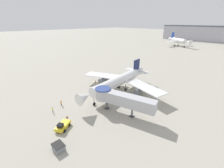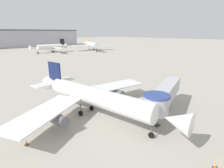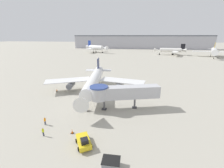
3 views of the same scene
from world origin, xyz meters
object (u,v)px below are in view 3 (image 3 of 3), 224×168
at_px(traffic_cone_apron_front, 85,145).
at_px(background_jet_gold_tail, 214,51).
at_px(pushback_tug_yellow, 84,141).
at_px(ground_crew_marshaller, 43,131).
at_px(jet_bridge, 120,92).
at_px(background_jet_blue_tail, 96,47).
at_px(background_jet_black_tail, 171,50).
at_px(service_container_gray, 111,163).
at_px(traffic_cone_port_wing, 57,90).
at_px(main_airplane, 94,81).
at_px(ground_crew_wing_walker, 45,121).
at_px(traffic_cone_near_nose, 72,131).

relative_size(traffic_cone_apron_front, background_jet_gold_tail, 0.03).
bearing_deg(pushback_tug_yellow, ground_crew_marshaller, 140.53).
bearing_deg(jet_bridge, background_jet_blue_tail, 91.62).
bearing_deg(traffic_cone_apron_front, ground_crew_marshaller, 170.15).
height_order(background_jet_gold_tail, background_jet_black_tail, background_jet_gold_tail).
xyz_separation_m(jet_bridge, service_container_gray, (0.89, -16.89, -3.52)).
bearing_deg(traffic_cone_apron_front, traffic_cone_port_wing, 127.48).
bearing_deg(service_container_gray, main_airplane, 110.53).
distance_m(background_jet_gold_tail, background_jet_blue_tail, 105.15).
relative_size(ground_crew_wing_walker, background_jet_gold_tail, 0.05).
bearing_deg(ground_crew_marshaller, service_container_gray, 162.47).
relative_size(service_container_gray, background_jet_blue_tail, 0.09).
bearing_deg(traffic_cone_near_nose, background_jet_blue_tail, 103.70).
bearing_deg(traffic_cone_port_wing, pushback_tug_yellow, -52.68).
xyz_separation_m(background_jet_gold_tail, background_jet_blue_tail, (-103.53, 18.39, 0.29)).
relative_size(ground_crew_marshaller, background_jet_blue_tail, 0.06).
relative_size(jet_bridge, ground_crew_wing_walker, 9.76).
distance_m(ground_crew_marshaller, background_jet_black_tail, 133.11).
relative_size(background_jet_gold_tail, background_jet_black_tail, 1.06).
distance_m(main_airplane, traffic_cone_apron_front, 23.66).
xyz_separation_m(pushback_tug_yellow, background_jet_gold_tail, (68.32, 115.87, 4.18)).
bearing_deg(traffic_cone_near_nose, jet_bridge, 56.75).
xyz_separation_m(traffic_cone_near_nose, ground_crew_marshaller, (-4.58, -1.54, 0.53)).
height_order(traffic_cone_apron_front, traffic_cone_port_wing, traffic_cone_apron_front).
height_order(traffic_cone_near_nose, background_jet_black_tail, background_jet_black_tail).
distance_m(ground_crew_marshaller, background_jet_gold_tail, 137.72).
relative_size(pushback_tug_yellow, background_jet_gold_tail, 0.13).
relative_size(service_container_gray, background_jet_black_tail, 0.08).
bearing_deg(jet_bridge, traffic_cone_apron_front, -121.46).
bearing_deg(traffic_cone_apron_front, background_jet_blue_tail, 104.79).
bearing_deg(background_jet_blue_tail, traffic_cone_apron_front, -139.71).
bearing_deg(ground_crew_wing_walker, background_jet_gold_tail, 1.47).
height_order(jet_bridge, background_jet_blue_tail, background_jet_blue_tail).
xyz_separation_m(traffic_cone_apron_front, traffic_cone_port_wing, (-17.18, 22.41, -0.01)).
distance_m(traffic_cone_port_wing, background_jet_blue_tail, 113.74).
bearing_deg(traffic_cone_apron_front, ground_crew_wing_walker, 154.77).
bearing_deg(traffic_cone_near_nose, main_airplane, 94.66).
distance_m(service_container_gray, background_jet_blue_tail, 143.39).
bearing_deg(traffic_cone_port_wing, background_jet_black_tail, 62.51).
height_order(jet_bridge, ground_crew_marshaller, jet_bridge).
distance_m(jet_bridge, background_jet_blue_tail, 126.92).
bearing_deg(pushback_tug_yellow, ground_crew_wing_walker, 124.13).
xyz_separation_m(pushback_tug_yellow, ground_crew_wing_walker, (-9.40, 4.29, 0.18)).
relative_size(jet_bridge, ground_crew_marshaller, 9.90).
distance_m(main_airplane, background_jet_gold_tail, 118.51).
xyz_separation_m(jet_bridge, traffic_cone_port_wing, (-20.92, 8.54, -3.73)).
bearing_deg(jet_bridge, background_jet_black_tail, 57.14).
height_order(traffic_cone_apron_front, background_jet_blue_tail, background_jet_blue_tail).
height_order(main_airplane, background_jet_black_tail, background_jet_black_tail).
bearing_deg(ground_crew_marshaller, main_airplane, -96.13).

